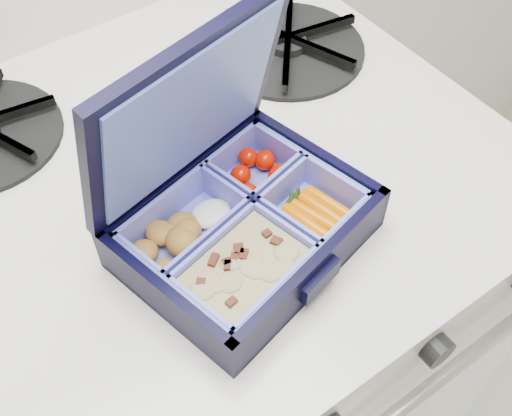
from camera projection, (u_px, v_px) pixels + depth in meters
stove at (210, 345)px, 1.01m from camera, size 0.60×0.60×0.90m
bento_box at (246, 228)px, 0.56m from camera, size 0.23×0.20×0.05m
burner_grate at (288, 42)px, 0.75m from camera, size 0.21×0.21×0.03m
fork at (200, 149)px, 0.65m from camera, size 0.06×0.17×0.01m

